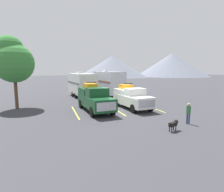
% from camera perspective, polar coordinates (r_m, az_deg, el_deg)
% --- Properties ---
extents(ground_plane, '(240.00, 240.00, 0.00)m').
position_cam_1_polar(ground_plane, '(17.91, 1.41, -4.41)').
color(ground_plane, '#38383D').
extents(pickup_truck_a, '(2.47, 6.03, 2.69)m').
position_cam_1_polar(pickup_truck_a, '(17.60, -5.43, -0.58)').
color(pickup_truck_a, '#144723').
rests_on(pickup_truck_a, ground).
extents(pickup_truck_b, '(2.42, 5.37, 2.49)m').
position_cam_1_polar(pickup_truck_b, '(18.80, 6.01, -0.35)').
color(pickup_truck_b, white).
rests_on(pickup_truck_b, ground).
extents(lot_stripe_a, '(0.12, 5.50, 0.01)m').
position_cam_1_polar(lot_stripe_a, '(17.45, -11.23, -4.88)').
color(lot_stripe_a, gold).
rests_on(lot_stripe_a, ground).
extents(lot_stripe_b, '(0.12, 5.50, 0.01)m').
position_cam_1_polar(lot_stripe_b, '(18.30, 0.97, -4.13)').
color(lot_stripe_b, gold).
rests_on(lot_stripe_b, ground).
extents(lot_stripe_c, '(0.12, 5.50, 0.01)m').
position_cam_1_polar(lot_stripe_c, '(19.89, 11.65, -3.31)').
color(lot_stripe_c, gold).
rests_on(lot_stripe_c, ground).
extents(camper_trailer_a, '(3.25, 8.11, 3.64)m').
position_cam_1_polar(camper_trailer_a, '(26.73, -9.29, 3.77)').
color(camper_trailer_a, silver).
rests_on(camper_trailer_a, ground).
extents(camper_trailer_b, '(3.12, 7.84, 3.90)m').
position_cam_1_polar(camper_trailer_b, '(27.29, -1.08, 4.23)').
color(camper_trailer_b, silver).
rests_on(camper_trailer_b, ground).
extents(person_a, '(0.24, 0.32, 1.52)m').
position_cam_1_polar(person_a, '(14.35, 22.40, -4.57)').
color(person_a, navy).
rests_on(person_a, ground).
extents(dog, '(0.89, 0.52, 0.69)m').
position_cam_1_polar(dog, '(12.55, 18.46, -8.08)').
color(dog, black).
rests_on(dog, ground).
extents(tree_a, '(3.82, 3.82, 7.18)m').
position_cam_1_polar(tree_a, '(20.89, -28.15, 9.77)').
color(tree_a, brown).
rests_on(tree_a, ground).
extents(mountain_ridge, '(142.69, 50.81, 14.81)m').
position_cam_1_polar(mountain_ridge, '(98.89, -11.39, 9.53)').
color(mountain_ridge, slate).
rests_on(mountain_ridge, ground).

